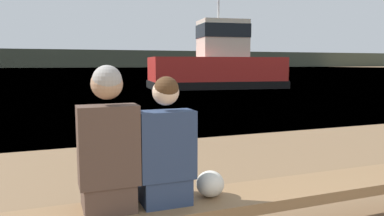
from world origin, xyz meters
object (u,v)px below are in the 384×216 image
at_px(bench_main, 198,209).
at_px(person_right, 165,151).
at_px(person_left, 108,148).
at_px(tugboat_red, 217,67).
at_px(shopping_bag, 210,184).

distance_m(bench_main, person_right, 0.57).
bearing_deg(person_right, person_left, -179.55).
xyz_separation_m(bench_main, person_right, (-0.27, 0.01, 0.50)).
height_order(person_right, tugboat_red, tugboat_red).
height_order(bench_main, person_left, person_left).
xyz_separation_m(shopping_bag, tugboat_red, (8.73, 18.68, 0.76)).
height_order(person_right, shopping_bag, person_right).
bearing_deg(person_left, tugboat_red, 62.97).
height_order(person_left, shopping_bag, person_left).
height_order(person_left, tugboat_red, tugboat_red).
xyz_separation_m(person_left, tugboat_red, (9.54, 18.70, 0.39)).
bearing_deg(bench_main, shopping_bag, 11.50).
relative_size(person_right, shopping_bag, 4.27).
xyz_separation_m(bench_main, person_left, (-0.70, 0.00, 0.56)).
relative_size(bench_main, person_right, 5.92).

